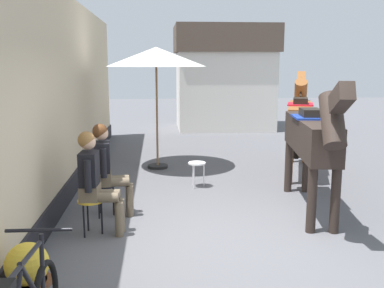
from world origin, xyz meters
TOP-DOWN VIEW (x-y plane):
  - ground_plane at (0.00, 3.00)m, footprint 40.00×40.00m
  - pub_facade_wall at (-2.55, 1.50)m, footprint 0.34×14.00m
  - distant_cottage at (1.40, 9.97)m, footprint 3.40×2.60m
  - seated_visitor_near at (-1.75, 0.35)m, footprint 0.61×0.49m
  - seated_visitor_far at (-1.66, 1.08)m, footprint 0.61×0.49m
  - saddled_horse_near at (1.39, 1.01)m, footprint 0.73×2.99m
  - saddled_horse_far at (2.03, 3.57)m, footprint 1.20×2.89m
  - flower_planter_near at (-2.12, -1.45)m, footprint 0.43×0.43m
  - cafe_parasol at (-0.92, 4.10)m, footprint 2.10×2.10m
  - spare_stool_white at (-0.20, 2.54)m, footprint 0.32×0.32m

SIDE VIEW (x-z plane):
  - ground_plane at x=0.00m, z-range 0.00..0.00m
  - flower_planter_near at x=-2.12m, z-range 0.01..0.65m
  - spare_stool_white at x=-0.20m, z-range 0.17..0.63m
  - seated_visitor_near at x=-1.75m, z-range 0.08..1.47m
  - seated_visitor_far at x=-1.66m, z-range 0.08..1.47m
  - saddled_horse_near at x=1.39m, z-range 0.13..2.19m
  - saddled_horse_far at x=2.03m, z-range 0.13..2.19m
  - pub_facade_wall at x=-2.55m, z-range -0.16..3.24m
  - distant_cottage at x=1.40m, z-range 0.05..3.55m
  - cafe_parasol at x=-0.92m, z-range 1.07..3.65m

